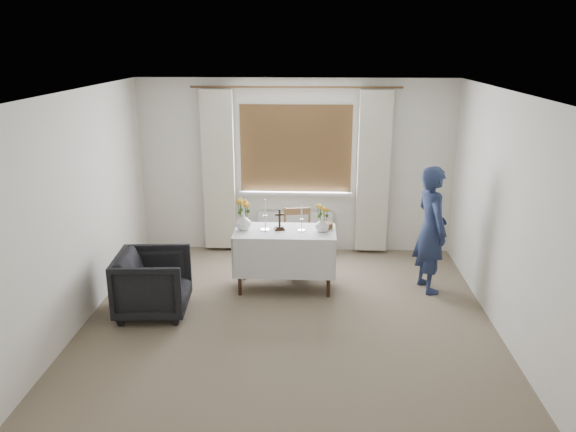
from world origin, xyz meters
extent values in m
plane|color=#7D7156|center=(0.00, 0.00, 0.00)|extent=(5.00, 5.00, 0.00)
cube|color=silver|center=(-0.09, 1.10, 0.38)|extent=(1.24, 0.64, 0.76)
imported|color=black|center=(-1.54, 0.35, 0.36)|extent=(0.85, 0.83, 0.72)
imported|color=#212F4F|center=(1.69, 1.15, 0.79)|extent=(0.51, 0.65, 1.57)
cube|color=silver|center=(0.00, 2.42, 0.30)|extent=(1.10, 0.10, 0.60)
imported|color=white|center=(-0.60, 1.11, 0.87)|extent=(0.21, 0.21, 0.21)
imported|color=white|center=(0.37, 1.09, 0.85)|extent=(0.20, 0.20, 0.18)
cylinder|color=brown|center=(0.41, 1.23, 0.80)|extent=(0.20, 0.20, 0.07)
camera|label=1|loc=(0.25, -5.39, 2.98)|focal=35.00mm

